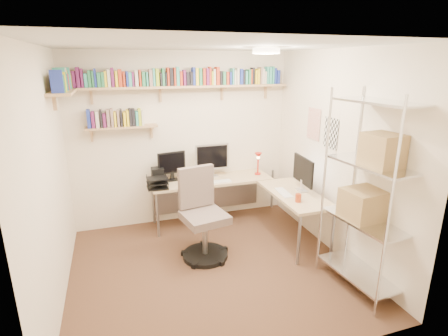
{
  "coord_description": "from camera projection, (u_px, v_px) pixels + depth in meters",
  "views": [
    {
      "loc": [
        -0.99,
        -3.48,
        2.34
      ],
      "look_at": [
        0.33,
        0.55,
        1.05
      ],
      "focal_mm": 28.0,
      "sensor_mm": 36.0,
      "label": 1
    }
  ],
  "objects": [
    {
      "name": "room_shell",
      "position": [
        211.0,
        140.0,
        3.69
      ],
      "size": [
        3.24,
        3.04,
        2.52
      ],
      "color": "#F3E0C6",
      "rests_on": "ground"
    },
    {
      "name": "wire_rack",
      "position": [
        370.0,
        186.0,
        3.49
      ],
      "size": [
        0.52,
        0.94,
        2.1
      ],
      "rotation": [
        0.0,
        0.0,
        0.09
      ],
      "color": "silver",
      "rests_on": "ground"
    },
    {
      "name": "corner_desk",
      "position": [
        225.0,
        184.0,
        4.98
      ],
      "size": [
        2.11,
        1.79,
        1.19
      ],
      "color": "beige",
      "rests_on": "ground"
    },
    {
      "name": "ground",
      "position": [
        212.0,
        268.0,
        4.14
      ],
      "size": [
        3.2,
        3.2,
        0.0
      ],
      "primitive_type": "plane",
      "color": "#4A2C1F",
      "rests_on": "ground"
    },
    {
      "name": "office_chair",
      "position": [
        202.0,
        221.0,
        4.3
      ],
      "size": [
        0.6,
        0.6,
        1.12
      ],
      "rotation": [
        0.0,
        0.0,
        0.19
      ],
      "color": "black",
      "rests_on": "ground"
    },
    {
      "name": "wall_shelves",
      "position": [
        152.0,
        87.0,
        4.61
      ],
      "size": [
        3.12,
        1.09,
        0.8
      ],
      "color": "tan",
      "rests_on": "ground"
    }
  ]
}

